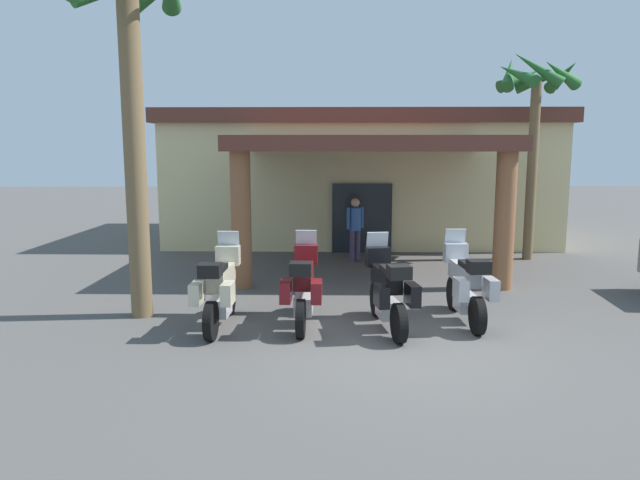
{
  "coord_description": "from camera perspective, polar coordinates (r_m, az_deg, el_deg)",
  "views": [
    {
      "loc": [
        -1.54,
        -9.0,
        3.15
      ],
      "look_at": [
        -1.35,
        3.45,
        1.2
      ],
      "focal_mm": 33.05,
      "sensor_mm": 36.0,
      "label": 1
    }
  ],
  "objects": [
    {
      "name": "motorcycle_cream",
      "position": [
        10.56,
        -9.68,
        -4.65
      ],
      "size": [
        0.72,
        2.21,
        1.61
      ],
      "rotation": [
        0.0,
        0.0,
        1.51
      ],
      "color": "black",
      "rests_on": "ground_plane"
    },
    {
      "name": "motorcycle_silver",
      "position": [
        11.04,
        13.96,
        -4.2
      ],
      "size": [
        0.71,
        2.21,
        1.61
      ],
      "rotation": [
        0.0,
        0.0,
        1.59
      ],
      "color": "black",
      "rests_on": "ground_plane"
    },
    {
      "name": "palm_tree_roadside",
      "position": [
        11.44,
        -17.96,
        16.12
      ],
      "size": [
        2.27,
        2.29,
        6.7
      ],
      "color": "brown",
      "rests_on": "ground_plane"
    },
    {
      "name": "ground_plane",
      "position": [
        9.66,
        8.46,
        -10.23
      ],
      "size": [
        80.0,
        80.0,
        0.0
      ],
      "primitive_type": "plane",
      "color": "#514F4C"
    },
    {
      "name": "motel_building",
      "position": [
        21.01,
        3.66,
        6.33
      ],
      "size": [
        13.05,
        12.46,
        4.34
      ],
      "rotation": [
        0.0,
        0.0,
        -0.04
      ],
      "color": "beige",
      "rests_on": "ground_plane"
    },
    {
      "name": "palm_tree_near_portico",
      "position": [
        17.69,
        20.06,
        12.84
      ],
      "size": [
        2.25,
        2.33,
        5.82
      ],
      "color": "brown",
      "rests_on": "ground_plane"
    },
    {
      "name": "motorcycle_maroon",
      "position": [
        10.54,
        -1.61,
        -4.55
      ],
      "size": [
        0.72,
        2.21,
        1.61
      ],
      "rotation": [
        0.0,
        0.0,
        1.52
      ],
      "color": "black",
      "rests_on": "ground_plane"
    },
    {
      "name": "pedestrian",
      "position": [
        16.39,
        3.42,
        1.47
      ],
      "size": [
        0.49,
        0.32,
        1.78
      ],
      "rotation": [
        0.0,
        0.0,
        2.03
      ],
      "color": "#3F334C",
      "rests_on": "ground_plane"
    },
    {
      "name": "motorcycle_black",
      "position": [
        10.35,
        6.6,
        -4.85
      ],
      "size": [
        0.77,
        2.21,
        1.61
      ],
      "rotation": [
        0.0,
        0.0,
        1.69
      ],
      "color": "black",
      "rests_on": "ground_plane"
    }
  ]
}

